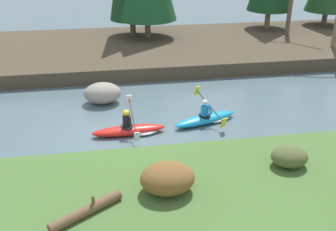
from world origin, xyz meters
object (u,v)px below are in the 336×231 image
kayaker_middle (132,129)px  boulder_midstream (102,93)px  kayaker_lead (208,118)px  driftwood_log (87,211)px

kayaker_middle → boulder_midstream: size_ratio=1.74×
boulder_midstream → kayaker_lead: bearing=-33.2°
kayaker_lead → driftwood_log: size_ratio=1.61×
boulder_midstream → driftwood_log: driftwood_log is taller
driftwood_log → boulder_midstream: bearing=54.0°
kayaker_lead → boulder_midstream: bearing=127.9°
kayaker_middle → driftwood_log: (-1.47, -5.45, 0.78)m
kayaker_middle → driftwood_log: 5.70m
kayaker_middle → boulder_midstream: (-1.00, 3.14, 0.26)m
kayaker_lead → kayaker_middle: size_ratio=0.99×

